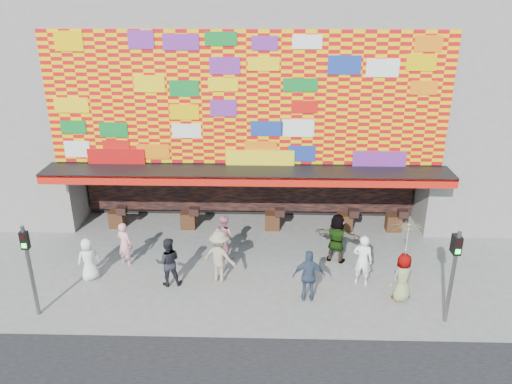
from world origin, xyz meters
TOP-DOWN VIEW (x-y plane):
  - ground at (0.00, 0.00)m, footprint 90.00×90.00m
  - shop_building at (0.00, 8.18)m, footprint 15.20×9.40m
  - signal_left at (-6.20, -1.50)m, footprint 0.22×0.20m
  - signal_right at (6.20, -1.50)m, footprint 0.22×0.20m
  - ped_a at (-5.26, 0.54)m, footprint 0.89×0.81m
  - ped_b at (-4.31, 1.59)m, footprint 0.71×0.61m
  - ped_c at (-2.48, 0.29)m, footprint 0.93×0.78m
  - ped_d at (-0.79, 0.58)m, footprint 1.37×1.10m
  - ped_e at (2.14, -0.51)m, footprint 1.03×0.43m
  - ped_f at (3.32, 2.03)m, footprint 1.80×1.10m
  - ped_g at (5.12, -0.40)m, footprint 0.95×0.82m
  - ped_h at (3.99, 0.49)m, footprint 0.75×0.60m
  - ped_i at (-0.80, 2.21)m, footprint 1.02×0.95m
  - parasol at (5.12, -0.40)m, footprint 1.22×1.24m

SIDE VIEW (x-z plane):
  - ground at x=0.00m, z-range 0.00..0.00m
  - ped_a at x=-5.26m, z-range 0.00..1.53m
  - ped_b at x=-4.31m, z-range 0.00..1.63m
  - ped_g at x=5.12m, z-range 0.00..1.63m
  - ped_i at x=-0.80m, z-range 0.00..1.67m
  - ped_c at x=-2.48m, z-range 0.00..1.72m
  - ped_e at x=2.14m, z-range 0.00..1.76m
  - ped_h at x=3.99m, z-range 0.00..1.81m
  - ped_f at x=3.32m, z-range 0.00..1.85m
  - ped_d at x=-0.79m, z-range 0.00..1.86m
  - signal_left at x=-6.20m, z-range 0.36..3.36m
  - signal_right at x=6.20m, z-range 0.36..3.36m
  - parasol at x=5.12m, z-range 1.22..3.20m
  - shop_building at x=0.00m, z-range 0.23..10.23m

